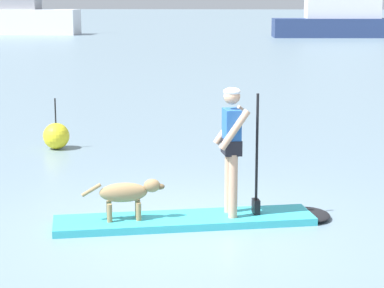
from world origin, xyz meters
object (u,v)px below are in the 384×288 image
at_px(paddleboard, 201,220).
at_px(marker_buoy, 56,136).
at_px(person_paddler, 233,142).
at_px(moored_boat_far_starboard, 350,20).
at_px(moored_boat_far_port, 20,16).
at_px(dog, 127,193).

distance_m(paddleboard, marker_buoy, 5.77).
height_order(paddleboard, marker_buoy, marker_buoy).
distance_m(paddleboard, person_paddler, 1.14).
distance_m(paddleboard, moored_boat_far_starboard, 50.19).
bearing_deg(paddleboard, moored_boat_far_port, 111.03).
bearing_deg(moored_boat_far_starboard, dog, -99.34).
bearing_deg(moored_boat_far_starboard, person_paddler, -97.87).
height_order(paddleboard, person_paddler, person_paddler).
distance_m(dog, marker_buoy, 5.50).
height_order(moored_boat_far_starboard, marker_buoy, moored_boat_far_starboard).
distance_m(moored_boat_far_starboard, marker_buoy, 46.20).
bearing_deg(paddleboard, marker_buoy, 125.47).
xyz_separation_m(dog, marker_buoy, (-2.39, 4.95, -0.19)).
xyz_separation_m(person_paddler, moored_boat_far_starboard, (6.85, 49.55, 0.21)).
bearing_deg(person_paddler, moored_boat_far_port, 111.47).
xyz_separation_m(moored_boat_far_port, marker_buoy, (16.44, -46.75, -1.30)).
distance_m(person_paddler, moored_boat_far_port, 55.16).
height_order(dog, moored_boat_far_port, moored_boat_far_port).
height_order(dog, marker_buoy, marker_buoy).
distance_m(person_paddler, dog, 1.55).
xyz_separation_m(person_paddler, dog, (-1.36, -0.36, -0.65)).
bearing_deg(moored_boat_far_starboard, paddleboard, -98.31).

